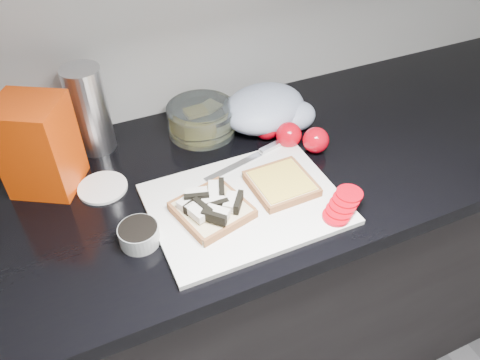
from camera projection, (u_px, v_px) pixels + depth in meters
The scene contains 14 objects.
base_cabinet at pixel (215, 296), 1.39m from camera, with size 3.50×0.60×0.86m, color black.
countertop at pixel (208, 183), 1.09m from camera, with size 3.50×0.64×0.04m, color black.
cutting_board at pixel (246, 204), 1.00m from camera, with size 0.40×0.30×0.01m, color white.
bread_left at pixel (211, 208), 0.96m from camera, with size 0.17×0.17×0.04m.
bread_right at pixel (281, 184), 1.03m from camera, with size 0.14×0.14×0.02m.
tomato_slices at pixel (343, 205), 0.97m from camera, with size 0.12×0.10×0.02m.
knife at pixel (256, 155), 1.11m from camera, with size 0.23×0.07×0.01m.
seed_tub at pixel (139, 234), 0.91m from camera, with size 0.08×0.08×0.04m.
tub_lid at pixel (103, 188), 1.04m from camera, with size 0.11×0.11×0.01m, color white.
glass_bowl at pixel (201, 119), 1.19m from camera, with size 0.17×0.17×0.07m.
bread_bag at pixel (38, 146), 0.99m from camera, with size 0.13×0.12×0.21m, color red.
steel_canister at pixel (89, 110), 1.09m from camera, with size 0.09×0.09×0.21m, color silver.
grocery_bag at pixel (268, 109), 1.20m from camera, with size 0.27×0.23×0.10m.
whole_tomatoes at pixel (290, 134), 1.15m from camera, with size 0.15×0.16×0.06m.
Camera 1 is at (-0.27, 0.43, 1.60)m, focal length 35.00 mm.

